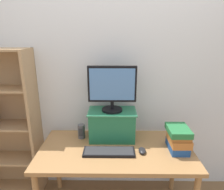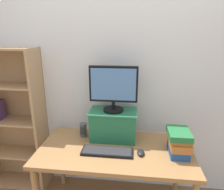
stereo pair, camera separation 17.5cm
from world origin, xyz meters
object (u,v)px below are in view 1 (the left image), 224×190
object	(u,v)px
keyboard	(109,152)
computer_mouse	(142,151)
computer_monitor	(112,87)
desk_speaker	(81,131)
desk	(116,155)
bookshelf_unit	(2,124)
book_stack	(178,139)
riser_box	(112,124)

from	to	relation	value
keyboard	computer_mouse	distance (m)	0.29
computer_monitor	desk_speaker	size ratio (longest dim) A/B	3.18
computer_monitor	desk_speaker	distance (m)	0.55
keyboard	computer_mouse	size ratio (longest dim) A/B	4.33
desk	desk_speaker	world-z (taller)	desk_speaker
computer_monitor	bookshelf_unit	bearing A→B (deg)	174.80
keyboard	desk_speaker	xyz separation A→B (m)	(-0.28, 0.27, 0.06)
book_stack	desk_speaker	bearing A→B (deg)	166.89
bookshelf_unit	keyboard	world-z (taller)	bookshelf_unit
desk	keyboard	distance (m)	0.13
desk	computer_mouse	xyz separation A→B (m)	(0.23, -0.06, 0.09)
desk	desk_speaker	bearing A→B (deg)	150.94
desk_speaker	computer_mouse	bearing A→B (deg)	-23.91
computer_mouse	bookshelf_unit	bearing A→B (deg)	165.91
keyboard	computer_mouse	world-z (taller)	computer_mouse
keyboard	book_stack	size ratio (longest dim) A/B	1.80
riser_box	keyboard	world-z (taller)	riser_box
keyboard	desk_speaker	distance (m)	0.39
desk	bookshelf_unit	world-z (taller)	bookshelf_unit
desk	book_stack	world-z (taller)	book_stack
bookshelf_unit	computer_monitor	xyz separation A→B (m)	(1.16, -0.11, 0.43)
bookshelf_unit	desk_speaker	distance (m)	0.86
riser_box	book_stack	world-z (taller)	riser_box
computer_monitor	computer_mouse	bearing A→B (deg)	-43.34
riser_box	desk_speaker	size ratio (longest dim) A/B	3.26
keyboard	computer_mouse	bearing A→B (deg)	2.42
desk	computer_monitor	size ratio (longest dim) A/B	3.08
desk	computer_mouse	distance (m)	0.26
riser_box	desk_speaker	world-z (taller)	riser_box
riser_box	computer_mouse	distance (m)	0.39
desk_speaker	desk	bearing A→B (deg)	-29.06
book_stack	desk	bearing A→B (deg)	178.10
computer_monitor	keyboard	world-z (taller)	computer_monitor
riser_box	bookshelf_unit	bearing A→B (deg)	174.87
desk	bookshelf_unit	bearing A→B (deg)	166.19
computer_mouse	desk_speaker	xyz separation A→B (m)	(-0.57, 0.25, 0.05)
computer_mouse	desk	bearing A→B (deg)	164.50
computer_mouse	desk_speaker	bearing A→B (deg)	156.09
desk	desk_speaker	size ratio (longest dim) A/B	9.81
computer_mouse	book_stack	distance (m)	0.34
desk	keyboard	xyz separation A→B (m)	(-0.06, -0.08, 0.09)
desk	computer_monitor	xyz separation A→B (m)	(-0.04, 0.19, 0.60)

